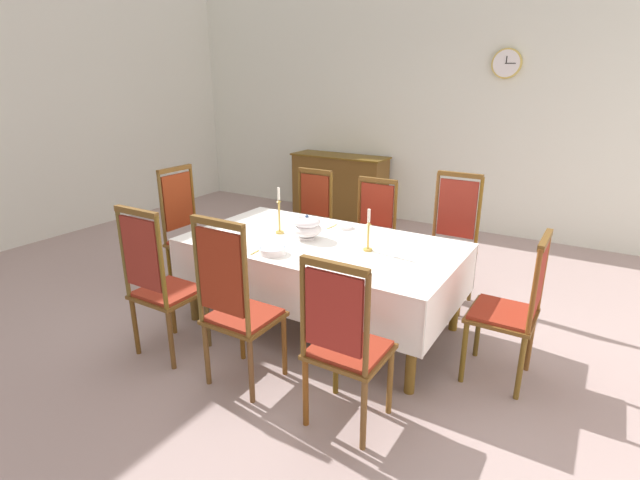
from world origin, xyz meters
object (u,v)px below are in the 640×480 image
Objects in this scene: soup_tureen at (307,227)px; chair_south_b at (236,305)px; bowl_near_left at (273,250)px; spoon_primary at (261,249)px; candlestick_west at (279,215)px; sideboard at (339,186)px; bowl_near_right at (344,226)px; mounted_clock at (507,63)px; chair_north_c at (451,240)px; candlestick_east at (368,234)px; chair_north_b at (370,231)px; chair_head_east at (513,306)px; chair_head_west at (189,230)px; spoon_secondary at (336,225)px; chair_south_c at (344,342)px; chair_south_a at (159,283)px; chair_north_a at (309,220)px; dining_table at (321,250)px.

chair_south_b is at bearing -84.25° from soup_tureen.
spoon_primary is (-0.13, 0.03, -0.02)m from bowl_near_left.
candlestick_west is at bearing 103.38° from spoon_primary.
spoon_primary is at bearing 109.73° from sideboard.
mounted_clock is (0.62, 2.88, 1.38)m from bowl_near_right.
candlestick_east is (-0.34, -1.00, 0.27)m from chair_north_c.
chair_head_east is at bearing 146.84° from chair_north_b.
chair_north_c is 8.22× the size of bowl_near_right.
chair_head_west is 1.37m from soup_tureen.
spoon_secondary is (-0.08, -0.55, 0.20)m from chair_north_b.
bowl_near_left is at bearing -14.32° from spoon_primary.
spoon_primary is (1.19, -0.40, 0.15)m from chair_head_west.
mounted_clock is (2.13, 0.24, 1.68)m from sideboard.
bowl_near_left reaches higher than spoon_primary.
chair_south_c is 1.61m from bowl_near_right.
chair_south_a is 0.81× the size of sideboard.
chair_north_b is 2.54m from sideboard.
soup_tureen is at bearing 58.13° from chair_south_a.
chair_south_a is 1.20m from soup_tureen.
spoon_primary is (0.12, -0.40, -0.16)m from candlestick_west.
chair_north_a is at bearing 143.62° from chair_head_west.
chair_south_c is 0.92× the size of chair_north_c.
candlestick_east is 1.83× the size of spoon_primary.
chair_north_c is at bearing 71.02° from candlestick_east.
sideboard is (-1.53, 3.04, -0.21)m from dining_table.
soup_tureen is at bearing 48.30° from chair_north_c.
dining_table is 12.10× the size of spoon_primary.
mounted_clock is (1.01, 3.29, 1.24)m from candlestick_west.
chair_south_c reaches higher than chair_head_east.
chair_south_c is at bearing -31.60° from bowl_near_left.
chair_north_c reaches higher than spoon_secondary.
chair_north_c is 6.67× the size of spoon_primary.
chair_head_west is at bearing -122.44° from mounted_clock.
chair_north_c is at bearing 40.67° from candlestick_west.
chair_south_a is 2.45m from chair_head_east.
chair_north_c is 1.24m from chair_head_east.
chair_north_c is 1.76m from spoon_primary.
spoon_secondary is at bearing 86.72° from bowl_near_left.
chair_head_west is at bearing 180.00° from dining_table.
chair_north_a is 1.23m from chair_head_west.
chair_north_a is at bearing 66.08° from chair_head_east.
chair_south_a reaches higher than chair_head_east.
spoon_primary is at bearing 79.54° from chair_north_b.
chair_north_a is 0.87m from spoon_secondary.
chair_north_b is 3.02× the size of mounted_clock.
chair_south_c is (0.79, 0.01, -0.04)m from chair_south_b.
spoon_primary is at bearing 150.56° from chair_south_c.
candlestick_east is at bearing 122.51° from sideboard.
chair_north_b is 2.86m from mounted_clock.
spoon_secondary is at bearing -104.10° from mounted_clock.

